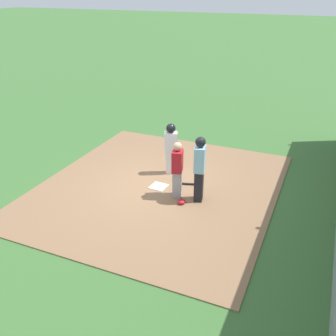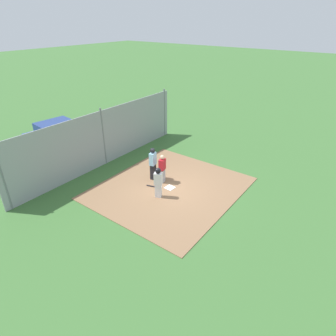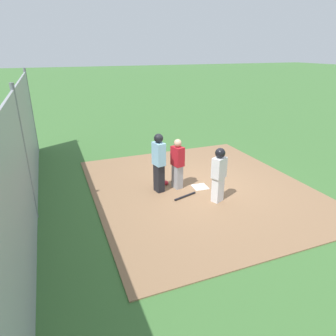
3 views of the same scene
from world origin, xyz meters
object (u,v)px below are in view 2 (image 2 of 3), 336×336
(catcher_mask, at_px, (162,177))
(catcher, at_px, (162,168))
(parked_car_blue, at_px, (57,131))
(runner, at_px, (158,181))
(umpire, at_px, (153,163))
(baseball_bat, at_px, (154,186))
(home_plate, at_px, (170,188))

(catcher_mask, bearing_deg, catcher, 37.48)
(parked_car_blue, bearing_deg, runner, -92.27)
(catcher, distance_m, runner, 1.41)
(umpire, height_order, parked_car_blue, umpire)
(catcher, bearing_deg, runner, -73.60)
(runner, relative_size, parked_car_blue, 0.36)
(baseball_bat, height_order, parked_car_blue, parked_car_blue)
(runner, xyz_separation_m, baseball_bat, (-0.54, -0.74, -0.85))
(home_plate, relative_size, catcher_mask, 1.83)
(catcher, relative_size, baseball_bat, 2.01)
(catcher_mask, relative_size, parked_car_blue, 0.06)
(catcher, distance_m, catcher_mask, 0.86)
(umpire, distance_m, catcher_mask, 1.01)
(catcher, distance_m, umpire, 0.62)
(umpire, height_order, baseball_bat, umpire)
(parked_car_blue, bearing_deg, catcher_mask, -83.62)
(umpire, relative_size, catcher_mask, 7.43)
(home_plate, relative_size, parked_car_blue, 0.10)
(catcher_mask, bearing_deg, runner, 31.79)
(catcher, xyz_separation_m, catcher_mask, (-0.35, -0.26, -0.74))
(baseball_bat, bearing_deg, catcher, 69.76)
(parked_car_blue, bearing_deg, umpire, -85.94)
(runner, distance_m, parked_car_blue, 10.42)
(umpire, xyz_separation_m, catcher_mask, (-0.37, 0.34, -0.88))
(home_plate, relative_size, umpire, 0.25)
(home_plate, relative_size, catcher, 0.28)
(home_plate, height_order, parked_car_blue, parked_car_blue)
(catcher, height_order, runner, runner)
(baseball_bat, height_order, catcher_mask, catcher_mask)
(baseball_bat, xyz_separation_m, parked_car_blue, (-0.98, -9.56, 0.55))
(baseball_bat, relative_size, parked_car_blue, 0.18)
(home_plate, height_order, catcher, catcher)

